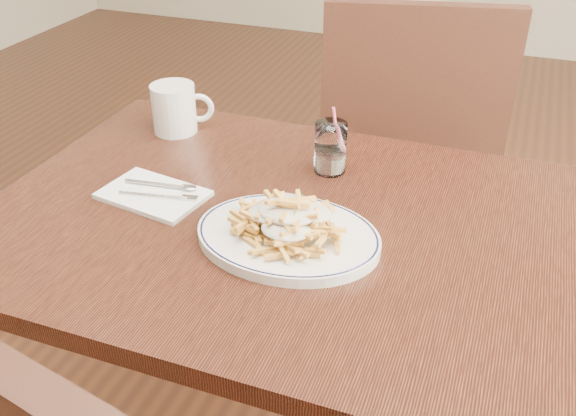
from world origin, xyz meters
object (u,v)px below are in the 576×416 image
at_px(fries_plate, 288,236).
at_px(loaded_fries, 288,216).
at_px(water_glass, 330,151).
at_px(table, 303,255).
at_px(chair_far, 407,151).
at_px(coffee_mug, 175,108).

relative_size(fries_plate, loaded_fries, 1.76).
bearing_deg(water_glass, table, -86.53).
bearing_deg(fries_plate, table, 87.43).
relative_size(loaded_fries, water_glass, 1.44).
height_order(table, chair_far, chair_far).
bearing_deg(fries_plate, coffee_mug, 140.21).
xyz_separation_m(chair_far, water_glass, (-0.08, -0.49, 0.22)).
height_order(fries_plate, loaded_fries, loaded_fries).
height_order(chair_far, fries_plate, chair_far).
height_order(table, fries_plate, fries_plate).
height_order(table, loaded_fries, loaded_fries).
distance_m(table, loaded_fries, 0.15).
bearing_deg(loaded_fries, water_glass, 91.87).
bearing_deg(chair_far, loaded_fries, -95.44).
height_order(fries_plate, coffee_mug, coffee_mug).
xyz_separation_m(chair_far, fries_plate, (-0.07, -0.77, 0.19)).
xyz_separation_m(fries_plate, water_glass, (-0.01, 0.27, 0.04)).
bearing_deg(coffee_mug, table, -32.93).
relative_size(loaded_fries, coffee_mug, 1.51).
relative_size(chair_far, loaded_fries, 4.81).
distance_m(table, water_glass, 0.24).
bearing_deg(chair_far, water_glass, -99.48).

